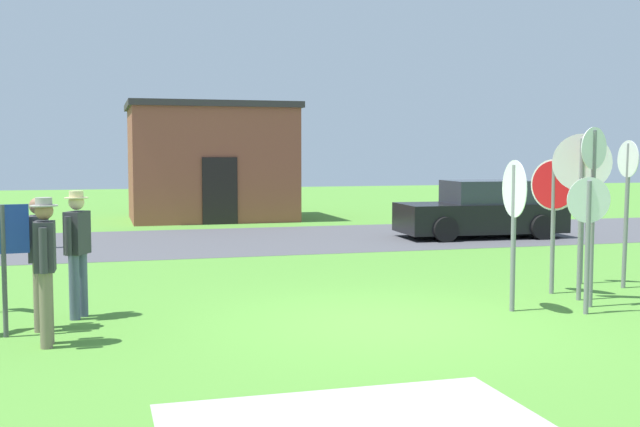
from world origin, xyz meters
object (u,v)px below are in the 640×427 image
at_px(stop_sign_nearest, 593,189).
at_px(person_holding_notes, 39,256).
at_px(stop_sign_low_front, 627,191).
at_px(info_panel_leftmost, 3,246).
at_px(parked_car_on_street, 482,211).
at_px(stop_sign_leaning_left, 581,185).
at_px(person_in_dark_shirt, 45,262).
at_px(person_near_signs, 77,246).
at_px(stop_sign_tallest, 553,202).
at_px(stop_sign_far_back, 588,223).
at_px(stop_sign_center_cluster, 583,190).
at_px(stop_sign_rear_left, 514,208).

distance_m(stop_sign_nearest, person_holding_notes, 7.69).
distance_m(stop_sign_low_front, info_panel_leftmost, 9.59).
bearing_deg(parked_car_on_street, stop_sign_nearest, -107.95).
height_order(stop_sign_leaning_left, person_in_dark_shirt, stop_sign_leaning_left).
height_order(parked_car_on_street, person_near_signs, person_near_signs).
bearing_deg(stop_sign_nearest, stop_sign_leaning_left, 73.04).
distance_m(person_in_dark_shirt, info_panel_leftmost, 0.81).
bearing_deg(person_holding_notes, person_in_dark_shirt, -81.70).
bearing_deg(person_holding_notes, person_near_signs, 54.23).
bearing_deg(parked_car_on_street, stop_sign_tallest, -109.88).
bearing_deg(stop_sign_low_front, stop_sign_far_back, -138.44).
bearing_deg(stop_sign_tallest, person_near_signs, 179.14).
bearing_deg(stop_sign_leaning_left, stop_sign_center_cluster, 55.00).
relative_size(stop_sign_far_back, stop_sign_rear_left, 0.89).
relative_size(person_in_dark_shirt, info_panel_leftmost, 1.07).
distance_m(stop_sign_far_back, person_near_signs, 7.02).
distance_m(stop_sign_leaning_left, person_near_signs, 7.41).
height_order(stop_sign_far_back, person_near_signs, stop_sign_far_back).
bearing_deg(stop_sign_tallest, person_holding_notes, -176.15).
bearing_deg(stop_sign_low_front, parked_car_on_street, 79.83).
height_order(stop_sign_rear_left, stop_sign_tallest, stop_sign_tallest).
height_order(stop_sign_center_cluster, stop_sign_low_front, stop_sign_low_front).
xyz_separation_m(stop_sign_low_front, stop_sign_tallest, (-1.46, -0.13, -0.14)).
xyz_separation_m(person_holding_notes, info_panel_leftmost, (-0.39, -0.29, 0.17)).
xyz_separation_m(stop_sign_far_back, person_holding_notes, (-7.27, 1.02, -0.33)).
height_order(person_near_signs, person_holding_notes, person_near_signs).
distance_m(stop_sign_center_cluster, stop_sign_leaning_left, 1.59).
bearing_deg(person_in_dark_shirt, stop_sign_far_back, -0.99).
relative_size(stop_sign_rear_left, person_holding_notes, 1.27).
relative_size(stop_sign_tallest, info_panel_leftmost, 1.32).
xyz_separation_m(stop_sign_low_front, person_near_signs, (-8.70, -0.02, -0.63)).
bearing_deg(stop_sign_low_front, stop_sign_rear_left, -156.40).
xyz_separation_m(stop_sign_tallest, info_panel_leftmost, (-8.07, -0.81, -0.36)).
xyz_separation_m(stop_sign_center_cluster, person_in_dark_shirt, (-8.56, -2.11, -0.64)).
xyz_separation_m(stop_sign_far_back, stop_sign_nearest, (0.36, 0.42, 0.44)).
bearing_deg(stop_sign_rear_left, info_panel_leftmost, 177.70).
distance_m(stop_sign_center_cluster, info_panel_leftmost, 9.21).
bearing_deg(stop_sign_tallest, info_panel_leftmost, -174.29).
xyz_separation_m(stop_sign_far_back, stop_sign_rear_left, (-0.89, 0.46, 0.19)).
height_order(stop_sign_tallest, person_near_signs, stop_sign_tallest).
relative_size(stop_sign_center_cluster, info_panel_leftmost, 1.51).
bearing_deg(info_panel_leftmost, stop_sign_center_cluster, 9.39).
bearing_deg(person_in_dark_shirt, stop_sign_nearest, 2.29).
xyz_separation_m(stop_sign_nearest, person_holding_notes, (-7.63, 0.60, -0.77)).
bearing_deg(stop_sign_tallest, parked_car_on_street, 70.12).
relative_size(stop_sign_tallest, person_near_signs, 1.24).
xyz_separation_m(stop_sign_tallest, person_in_dark_shirt, (-7.56, -1.41, -0.49)).
relative_size(person_near_signs, info_panel_leftmost, 1.07).
bearing_deg(info_panel_leftmost, stop_sign_rear_left, -2.30).
bearing_deg(parked_car_on_street, stop_sign_far_back, -109.15).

